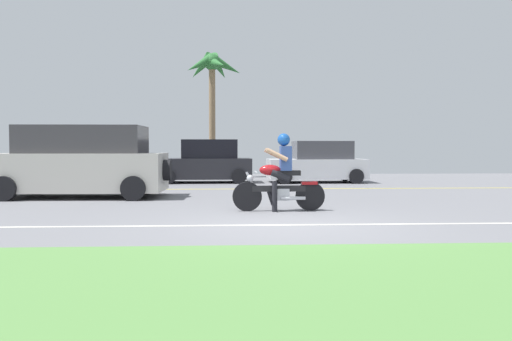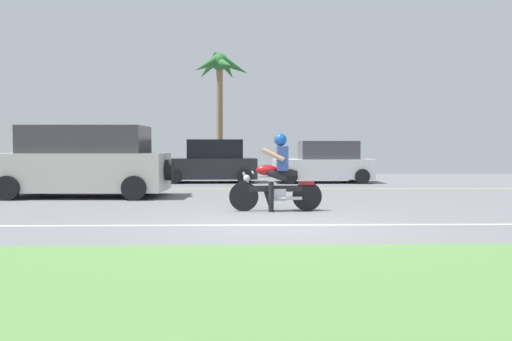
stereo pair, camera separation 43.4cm
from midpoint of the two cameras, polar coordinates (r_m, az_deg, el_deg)
name	(u,v)px [view 2 (the right image)]	position (r m, az deg, el deg)	size (l,w,h in m)	color
ground	(268,207)	(12.47, 2.24, -3.93)	(56.00, 30.00, 0.04)	slate
grass_median	(300,283)	(5.49, 6.94, -11.69)	(56.00, 3.80, 0.06)	#548442
lane_line_near	(275,225)	(9.53, 3.36, -5.78)	(50.40, 0.12, 0.01)	silver
lane_line_far	(261,189)	(17.68, 1.19, -1.95)	(50.40, 0.12, 0.01)	yellow
motorcyclist	(276,178)	(11.56, 3.24, -0.83)	(1.99, 0.65, 1.67)	black
suv_nearby	(85,163)	(15.52, -16.92, 0.81)	(4.76, 2.33, 1.95)	beige
parked_car_0	(62,163)	(22.44, -19.34, 0.75)	(4.07, 2.11, 1.61)	white
parked_car_1	(212,163)	(20.98, -4.13, 0.83)	(3.67, 1.95, 1.66)	#232328
parked_car_2	(324,163)	(21.09, 7.78, 0.76)	(3.79, 2.05, 1.61)	silver
palm_tree_0	(220,74)	(24.85, -3.31, 10.17)	(2.72, 2.73, 5.69)	#846B4C
motorcyclist_distant	(33,171)	(19.67, -21.95, -0.03)	(1.45, 0.86, 1.35)	black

